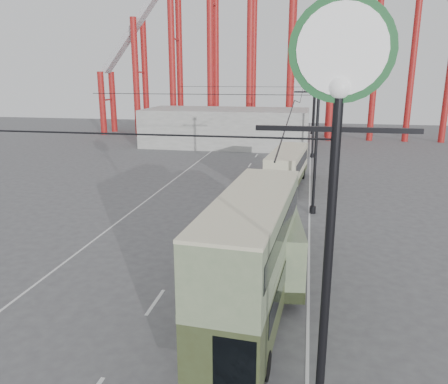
% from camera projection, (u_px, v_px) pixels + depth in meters
% --- Properties ---
extents(ground, '(160.00, 160.00, 0.00)m').
position_uv_depth(ground, '(143.00, 364.00, 14.59)').
color(ground, '#4C4C4F').
rests_on(ground, ground).
extents(road_markings, '(12.52, 120.00, 0.01)m').
position_uv_depth(road_markings, '(227.00, 201.00, 33.43)').
color(road_markings, silver).
rests_on(road_markings, ground).
extents(lamp_post_near, '(3.20, 0.44, 10.80)m').
position_uv_depth(lamp_post_near, '(335.00, 151.00, 8.69)').
color(lamp_post_near, black).
rests_on(lamp_post_near, ground).
extents(lamp_post_mid, '(3.20, 0.44, 9.32)m').
position_uv_depth(lamp_post_mid, '(316.00, 147.00, 29.43)').
color(lamp_post_mid, black).
rests_on(lamp_post_mid, ground).
extents(lamp_post_far, '(3.20, 0.44, 9.32)m').
position_uv_depth(lamp_post_far, '(314.00, 118.00, 50.30)').
color(lamp_post_far, black).
rests_on(lamp_post_far, ground).
extents(lamp_post_distant, '(3.20, 0.44, 9.32)m').
position_uv_depth(lamp_post_distant, '(313.00, 105.00, 71.17)').
color(lamp_post_distant, black).
rests_on(lamp_post_distant, ground).
extents(fairground_shed, '(22.00, 10.00, 5.00)m').
position_uv_depth(fairground_shed, '(226.00, 127.00, 59.63)').
color(fairground_shed, gray).
rests_on(fairground_shed, ground).
extents(double_decker_bus, '(3.03, 9.68, 5.13)m').
position_uv_depth(double_decker_bus, '(252.00, 255.00, 16.26)').
color(double_decker_bus, '#383F21').
rests_on(double_decker_bus, ground).
extents(single_decker_green, '(3.97, 11.47, 3.18)m').
position_uv_depth(single_decker_green, '(269.00, 227.00, 22.43)').
color(single_decker_green, slate).
rests_on(single_decker_green, ground).
extents(single_decker_cream, '(3.37, 10.14, 3.10)m').
position_uv_depth(single_decker_cream, '(287.00, 165.00, 38.12)').
color(single_decker_cream, beige).
rests_on(single_decker_cream, ground).
extents(pedestrian, '(0.69, 0.47, 1.83)m').
position_uv_depth(pedestrian, '(208.00, 249.00, 21.88)').
color(pedestrian, black).
rests_on(pedestrian, ground).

